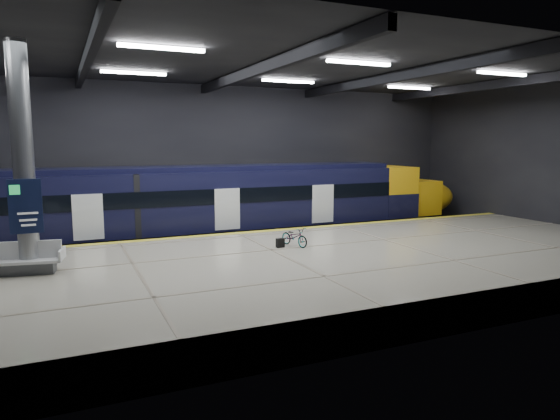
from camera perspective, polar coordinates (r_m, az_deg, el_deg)
ground at (r=19.68m, az=-2.10°, el=-7.14°), size 30.00×30.00×0.00m
room_shell at (r=19.03m, az=-2.20°, el=9.75°), size 30.10×16.10×8.05m
platform at (r=17.32m, az=1.00°, el=-7.33°), size 30.00×11.00×1.10m
safety_strip at (r=21.95m, az=-4.80°, el=-2.64°), size 30.00×0.40×0.01m
rails at (r=24.71m, az=-6.88°, el=-3.91°), size 30.00×1.52×0.16m
train at (r=24.05m, az=-9.81°, el=0.49°), size 29.40×2.84×3.79m
bench at (r=17.02m, az=-27.29°, el=-5.35°), size 2.42×1.33×1.01m
bicycle at (r=19.13m, az=1.67°, el=-3.06°), size 0.87×1.48×0.73m
pannier_bag at (r=18.92m, az=0.02°, el=-3.77°), size 0.32×0.22×0.35m
info_column at (r=16.66m, az=-27.28°, el=4.85°), size 0.90×0.78×6.90m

